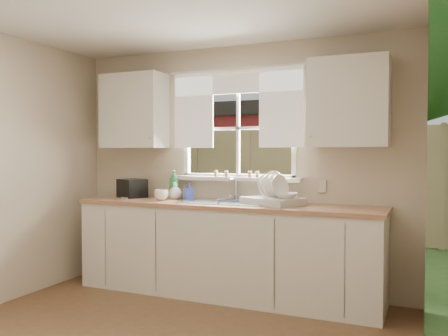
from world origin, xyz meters
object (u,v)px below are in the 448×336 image
at_px(soap_bottle_a, 174,184).
at_px(cup, 161,195).
at_px(dish_rack, 273,198).
at_px(black_appliance, 132,188).

bearing_deg(soap_bottle_a, cup, -98.63).
height_order(dish_rack, soap_bottle_a, dish_rack).
distance_m(cup, black_appliance, 0.49).
height_order(soap_bottle_a, black_appliance, soap_bottle_a).
bearing_deg(soap_bottle_a, black_appliance, -174.49).
xyz_separation_m(dish_rack, black_appliance, (-1.62, 0.05, 0.03)).
distance_m(dish_rack, cup, 1.16).
relative_size(dish_rack, cup, 4.47).
height_order(cup, black_appliance, black_appliance).
bearing_deg(cup, black_appliance, -178.85).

